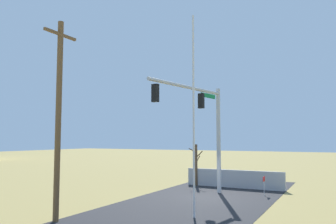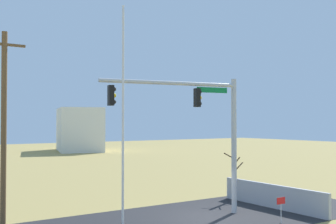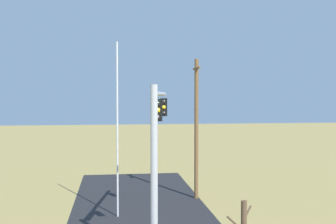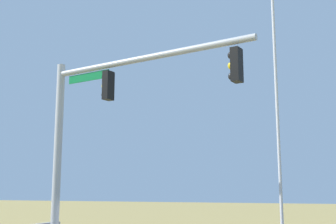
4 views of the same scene
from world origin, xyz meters
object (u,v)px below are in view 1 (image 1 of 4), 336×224
object	(u,v)px
bare_tree	(196,164)
open_sign	(264,181)
utility_pole	(58,116)
signal_mast	(204,118)
flagpole	(194,114)

from	to	relation	value
bare_tree	open_sign	size ratio (longest dim) A/B	2.63
utility_pole	signal_mast	bearing A→B (deg)	-21.32
flagpole	open_sign	size ratio (longest dim) A/B	7.90
signal_mast	open_sign	distance (m)	5.68
bare_tree	open_sign	world-z (taller)	bare_tree
flagpole	utility_pole	distance (m)	6.22
bare_tree	open_sign	distance (m)	6.15
bare_tree	signal_mast	bearing A→B (deg)	-151.77
flagpole	utility_pole	size ratio (longest dim) A/B	1.06
flagpole	signal_mast	bearing A→B (deg)	16.69
utility_pole	bare_tree	xyz separation A→B (m)	(13.42, -1.10, -3.02)
flagpole	bare_tree	bearing A→B (deg)	22.13
flagpole	open_sign	bearing A→B (deg)	-12.13
utility_pole	bare_tree	distance (m)	13.80
signal_mast	flagpole	size ratio (longest dim) A/B	0.77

